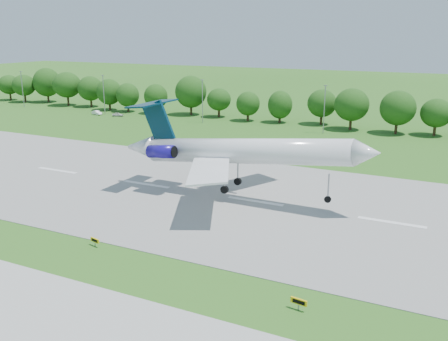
# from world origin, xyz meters

# --- Properties ---
(ground) EXTENTS (600.00, 600.00, 0.00)m
(ground) POSITION_xyz_m (0.00, 0.00, 0.00)
(ground) COLOR #245A17
(ground) RESTS_ON ground
(runway) EXTENTS (400.00, 45.00, 0.08)m
(runway) POSITION_xyz_m (0.00, 25.00, 0.04)
(runway) COLOR gray
(runway) RESTS_ON ground
(tree_line) EXTENTS (288.40, 8.40, 10.40)m
(tree_line) POSITION_xyz_m (0.00, 92.00, 6.19)
(tree_line) COLOR #382314
(tree_line) RESTS_ON ground
(light_poles) EXTENTS (175.90, 0.25, 12.19)m
(light_poles) POSITION_xyz_m (-2.50, 82.00, 6.34)
(light_poles) COLOR gray
(light_poles) RESTS_ON ground
(airliner) EXTENTS (41.50, 30.21, 13.11)m
(airliner) POSITION_xyz_m (16.05, 25.01, 7.72)
(airliner) COLOR white
(airliner) RESTS_ON ground
(taxi_sign_centre) EXTENTS (1.47, 0.49, 1.03)m
(taxi_sign_centre) POSITION_xyz_m (8.92, 1.32, 0.76)
(taxi_sign_centre) COLOR gray
(taxi_sign_centre) RESTS_ON ground
(taxi_sign_right) EXTENTS (1.66, 0.42, 1.16)m
(taxi_sign_right) POSITION_xyz_m (35.45, -1.66, 0.86)
(taxi_sign_right) COLOR gray
(taxi_sign_right) RESTS_ON ground
(service_vehicle_a) EXTENTS (4.16, 2.38, 1.30)m
(service_vehicle_a) POSITION_xyz_m (-56.54, 79.95, 0.65)
(service_vehicle_a) COLOR white
(service_vehicle_a) RESTS_ON ground
(service_vehicle_b) EXTENTS (3.64, 2.37, 1.15)m
(service_vehicle_b) POSITION_xyz_m (-48.59, 80.19, 0.58)
(service_vehicle_b) COLOR silver
(service_vehicle_b) RESTS_ON ground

